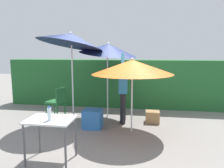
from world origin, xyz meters
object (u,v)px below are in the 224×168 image
object	(u,v)px
umbrella_yellow	(108,49)
folding_table	(51,124)
cooler_box	(93,119)
bottle_water	(49,114)
chair_plastic	(57,100)
umbrella_rainbow	(132,67)
crate_cardboard	(152,117)
person_vendor	(123,89)
umbrella_orange	(71,39)

from	to	relation	value
umbrella_yellow	folding_table	bearing A→B (deg)	-100.87
cooler_box	bottle_water	xyz separation A→B (m)	(-0.28, -1.83, 0.65)
cooler_box	umbrella_yellow	bearing A→B (deg)	77.83
chair_plastic	bottle_water	distance (m)	2.74
cooler_box	folding_table	distance (m)	1.83
chair_plastic	bottle_water	world-z (taller)	bottle_water
chair_plastic	bottle_water	xyz separation A→B (m)	(0.95, -2.54, 0.38)
umbrella_rainbow	cooler_box	world-z (taller)	umbrella_rainbow
crate_cardboard	folding_table	distance (m)	3.08
chair_plastic	bottle_water	bearing A→B (deg)	-69.53
chair_plastic	folding_table	xyz separation A→B (m)	(0.92, -2.45, 0.17)
chair_plastic	cooler_box	bearing A→B (deg)	-29.82
crate_cardboard	cooler_box	bearing A→B (deg)	-155.86
person_vendor	chair_plastic	size ratio (longest dim) A/B	2.11
umbrella_yellow	person_vendor	bearing A→B (deg)	-42.84
person_vendor	bottle_water	size ratio (longest dim) A/B	7.83
person_vendor	bottle_water	world-z (taller)	person_vendor
umbrella_orange	person_vendor	xyz separation A→B (m)	(1.35, 0.22, -1.30)
umbrella_rainbow	crate_cardboard	world-z (taller)	umbrella_rainbow
umbrella_orange	cooler_box	size ratio (longest dim) A/B	5.58
umbrella_orange	bottle_water	bearing A→B (deg)	-80.77
umbrella_rainbow	umbrella_orange	bearing A→B (deg)	164.67
person_vendor	folding_table	bearing A→B (deg)	-113.93
umbrella_yellow	folding_table	size ratio (longest dim) A/B	2.87
person_vendor	crate_cardboard	bearing A→B (deg)	8.44
cooler_box	crate_cardboard	world-z (taller)	cooler_box
person_vendor	folding_table	size ratio (longest dim) A/B	2.35
cooler_box	umbrella_orange	bearing A→B (deg)	152.25
chair_plastic	bottle_water	size ratio (longest dim) A/B	3.71
umbrella_yellow	cooler_box	world-z (taller)	umbrella_yellow
person_vendor	cooler_box	bearing A→B (deg)	-141.86
umbrella_rainbow	person_vendor	size ratio (longest dim) A/B	1.01
umbrella_yellow	person_vendor	size ratio (longest dim) A/B	1.22
chair_plastic	umbrella_yellow	bearing A→B (deg)	12.08
cooler_box	folding_table	bearing A→B (deg)	-100.11
folding_table	umbrella_rainbow	bearing A→B (deg)	51.51
crate_cardboard	umbrella_rainbow	bearing A→B (deg)	-123.56
umbrella_orange	person_vendor	bearing A→B (deg)	9.46
umbrella_yellow	folding_table	distance (m)	3.11
cooler_box	folding_table	xyz separation A→B (m)	(-0.31, -1.75, 0.44)
umbrella_orange	folding_table	world-z (taller)	umbrella_orange
umbrella_orange	crate_cardboard	size ratio (longest dim) A/B	7.05
crate_cardboard	bottle_water	xyz separation A→B (m)	(-1.80, -2.51, 0.73)
umbrella_orange	person_vendor	distance (m)	1.89
crate_cardboard	folding_table	xyz separation A→B (m)	(-1.83, -2.43, 0.52)
umbrella_yellow	cooler_box	xyz separation A→B (m)	(-0.22, -1.02, -1.76)
folding_table	umbrella_yellow	bearing A→B (deg)	79.13
umbrella_orange	person_vendor	world-z (taller)	umbrella_orange
chair_plastic	person_vendor	bearing A→B (deg)	-4.31
umbrella_orange	chair_plastic	xyz separation A→B (m)	(-0.60, 0.37, -1.73)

